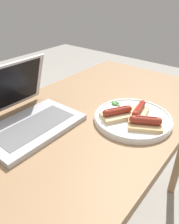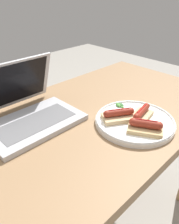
% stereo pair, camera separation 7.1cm
% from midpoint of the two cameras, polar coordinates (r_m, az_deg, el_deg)
% --- Properties ---
extents(desk, '(1.39, 0.64, 0.72)m').
position_cam_midpoint_polar(desk, '(0.79, -7.60, -7.90)').
color(desk, '#93704C').
rests_on(desk, ground_plane).
extents(laptop, '(0.32, 0.27, 0.20)m').
position_cam_midpoint_polar(laptop, '(0.78, -19.16, -0.94)').
color(laptop, '#B7B7BC').
rests_on(laptop, desk).
extents(plate, '(0.27, 0.27, 0.02)m').
position_cam_midpoint_polar(plate, '(0.78, 8.68, -1.68)').
color(plate, white).
rests_on(plate, desk).
extents(sausage_toast_left, '(0.11, 0.07, 0.04)m').
position_cam_midpoint_polar(sausage_toast_left, '(0.78, 10.22, 0.24)').
color(sausage_toast_left, '#D6B784').
rests_on(sausage_toast_left, plate).
extents(sausage_toast_middle, '(0.13, 0.11, 0.04)m').
position_cam_midpoint_polar(sausage_toast_middle, '(0.76, 4.60, -0.49)').
color(sausage_toast_middle, '#D6B784').
rests_on(sausage_toast_middle, plate).
extents(sausage_toast_right, '(0.11, 0.13, 0.04)m').
position_cam_midpoint_polar(sausage_toast_right, '(0.72, 11.62, -2.91)').
color(sausage_toast_right, tan).
rests_on(sausage_toast_right, plate).
extents(salad_pile, '(0.07, 0.08, 0.01)m').
position_cam_midpoint_polar(salad_pile, '(0.83, 4.79, 1.48)').
color(salad_pile, '#4C8E3D').
rests_on(salad_pile, plate).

